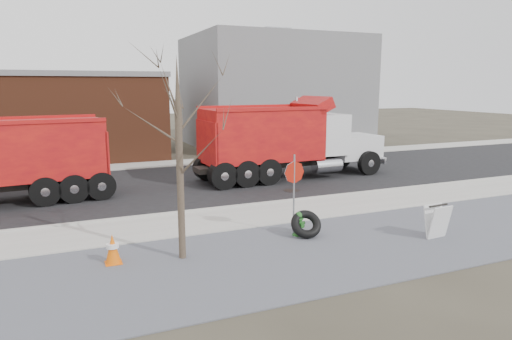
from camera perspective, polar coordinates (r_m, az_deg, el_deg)
name	(u,v)px	position (r m, az deg, el deg)	size (l,w,h in m)	color
ground	(256,219)	(15.58, 0.05, -6.09)	(120.00, 120.00, 0.00)	#383328
gravel_verge	(307,252)	(12.60, 6.39, -10.18)	(60.00, 5.00, 0.03)	slate
sidewalk	(254,216)	(15.79, -0.30, -5.75)	(60.00, 2.50, 0.06)	#9E9B93
curb	(240,206)	(16.95, -2.00, -4.53)	(60.00, 0.15, 0.11)	#9E9B93
road	(204,183)	(21.34, -6.57, -1.57)	(60.00, 9.40, 0.02)	black
far_sidewalk	(175,163)	(26.76, -10.04, 0.84)	(60.00, 2.00, 0.06)	#9E9B93
building_grey	(273,92)	(35.04, 2.13, 9.77)	(12.00, 10.00, 8.00)	slate
bare_tree	(179,133)	(11.51, -9.63, 4.60)	(3.20, 3.20, 5.20)	#382D23
fire_hydrant	(299,225)	(13.81, 5.39, -6.84)	(0.43, 0.41, 0.75)	#266024
truck_tire	(306,224)	(13.70, 6.28, -6.75)	(1.08, 1.00, 0.84)	black
stop_sign	(294,180)	(13.49, 4.78, -1.28)	(0.67, 0.11, 2.47)	gray
sandwich_board	(437,221)	(14.46, 21.70, -5.97)	(0.76, 0.51, 1.01)	silver
traffic_cone_near	(113,249)	(12.20, -17.47, -9.42)	(0.41, 0.41, 0.79)	#EE6007
dump_truck_red_a	(286,138)	(22.08, 3.76, 4.04)	(9.74, 2.99, 3.88)	black
dump_truck_red_b	(2,157)	(19.52, -29.13, 1.43)	(8.56, 3.19, 3.58)	black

